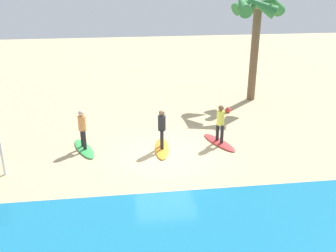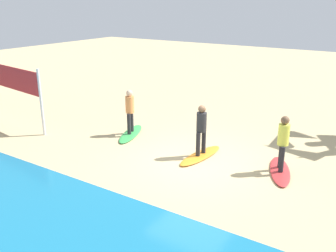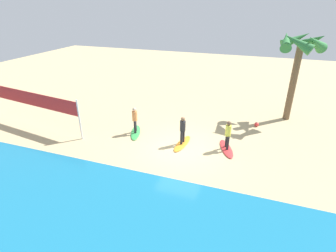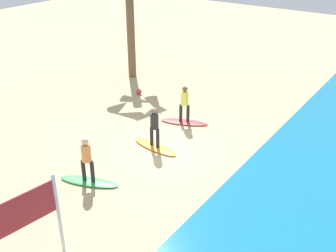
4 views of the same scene
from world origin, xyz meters
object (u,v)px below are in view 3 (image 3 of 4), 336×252
Objects in this scene: surfboard_orange at (182,143)px; surfer_orange at (183,128)px; volleyball_net at (27,99)px; palm_tree at (300,49)px; surfer_red at (228,133)px; surfboard_green at (136,132)px; surfer_green at (135,118)px; beach_ball at (257,124)px; surfboard_red at (226,149)px.

surfboard_orange is 0.99m from surfer_orange.
palm_tree reaches higher than volleyball_net.
surfboard_green is (5.71, -0.13, -0.99)m from surfer_red.
beach_ball is at bearing -153.30° from surfer_green.
beach_ball is at bearing -134.72° from surfer_orange.
surfer_red is 0.78× the size of surfboard_green.
beach_ball is at bearing 140.80° from surfboard_orange.
palm_tree is (-16.23, -6.77, 3.02)m from volleyball_net.
volleyball_net is (7.17, 1.15, 0.75)m from surfer_green.
surfer_red is 12.94m from volleyball_net.
surfer_red is 2.53m from surfer_orange.
surfboard_red is at bearing 180.00° from surfer_red.
volleyball_net is (7.17, 1.15, 1.74)m from surfboard_green.
palm_tree is at bearing -157.38° from volleyball_net.
surfer_orange is 0.27× the size of palm_tree.
palm_tree is (-3.35, -5.75, 4.76)m from surfboard_red.
surfer_green reaches higher than surfboard_red.
surfer_green is (5.71, -0.13, 0.99)m from surfboard_red.
beach_ball reaches higher than surfboard_red.
surfer_red reaches higher than beach_ball.
volleyball_net reaches higher than surfer_green.
surfer_orange is at bearing 5.51° from surfboard_orange.
surfboard_red is 7.36× the size of beach_ball.
beach_ball is at bearing 96.20° from surfboard_green.
palm_tree is at bearing -148.22° from surfer_green.
surfer_orange is 1.00× the size of surfer_green.
surfer_green is (3.20, -0.40, 0.00)m from surfer_orange.
surfboard_green is 8.01m from beach_ball.
surfer_orange is 0.18× the size of volleyball_net.
surfer_green is (5.71, -0.13, 0.00)m from surfer_red.
surfboard_green is 0.35× the size of palm_tree.
surfer_red is 5.75× the size of beach_ball.
surfer_orange is (0.00, 0.00, 0.99)m from surfboard_orange.
surfboard_green is (3.20, -0.40, -0.99)m from surfer_orange.
surfer_orange is at bearing 172.94° from surfer_green.
surfboard_orange is at bearing 62.45° from surfboard_green.
surfer_red is at bearing -173.93° from surfer_orange.
surfboard_orange is at bearing -175.86° from volleyball_net.
surfboard_red and surfboard_green have the same top height.
beach_ball is (-1.45, -3.73, -0.89)m from surfer_red.
surfer_green is at bearing -170.90° from volleyball_net.
surfer_red and surfer_green have the same top height.
palm_tree is (-5.86, -6.01, 4.76)m from surfboard_orange.
surfer_orange is 0.78× the size of surfboard_green.
surfer_orange reaches higher than surfboard_green.
volleyball_net is at bearing 4.52° from surfer_red.
volleyball_net is (12.88, 1.02, 0.75)m from surfer_red.
surfer_red is at bearing 68.82° from beach_ball.
beach_ball reaches higher than surfboard_green.
palm_tree is (-9.07, -5.62, 4.76)m from surfboard_green.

